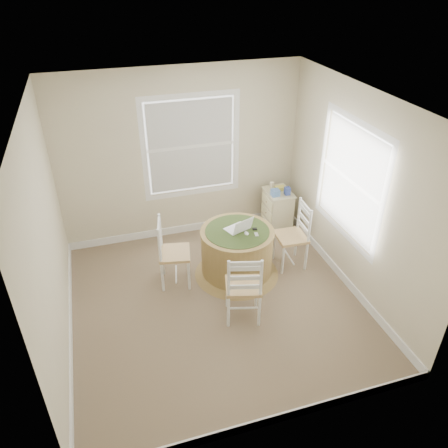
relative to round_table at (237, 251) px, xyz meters
name	(u,v)px	position (x,y,z in m)	size (l,w,h in m)	color
room	(225,207)	(-0.28, -0.35, 0.91)	(3.64, 3.64, 2.64)	#817152
round_table	(237,251)	(0.00, 0.00, 0.00)	(1.17, 1.17, 0.71)	olive
chair_left	(175,253)	(-0.84, 0.08, 0.09)	(0.42, 0.40, 0.95)	white
chair_near	(243,286)	(-0.20, -0.82, 0.09)	(0.42, 0.40, 0.95)	white
chair_right	(291,236)	(0.79, -0.01, 0.09)	(0.42, 0.40, 0.95)	white
laptop	(239,228)	(0.02, 0.02, 0.35)	(0.38, 0.36, 0.22)	white
mouse	(246,233)	(0.09, -0.10, 0.33)	(0.06, 0.09, 0.03)	white
phone	(256,235)	(0.21, -0.16, 0.32)	(0.04, 0.09, 0.02)	#B7BABF
keys	(255,229)	(0.23, -0.04, 0.32)	(0.06, 0.05, 0.03)	black
corner_chest	(277,211)	(0.99, 0.92, -0.04)	(0.39, 0.52, 0.68)	beige
tissue_box	(276,192)	(0.90, 0.83, 0.35)	(0.12, 0.12, 0.10)	#4F76B6
box_yellow	(280,188)	(1.03, 0.96, 0.33)	(0.15, 0.10, 0.06)	#D4C74B
box_blue	(286,191)	(1.07, 0.81, 0.36)	(0.08, 0.08, 0.12)	#34489D
cup_cream	(273,185)	(0.95, 1.07, 0.34)	(0.07, 0.07, 0.09)	beige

